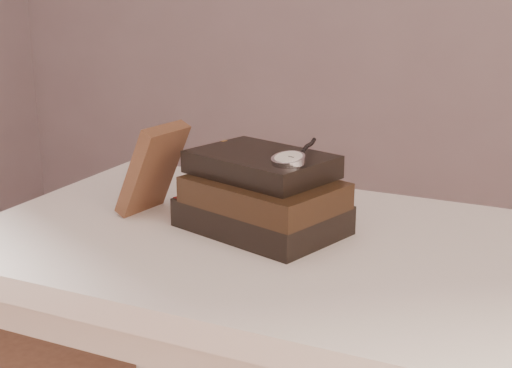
% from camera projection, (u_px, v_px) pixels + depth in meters
% --- Properties ---
extents(table, '(1.00, 0.60, 0.75)m').
position_uv_depth(table, '(289.00, 294.00, 1.17)').
color(table, white).
rests_on(table, ground).
extents(book_stack, '(0.28, 0.24, 0.12)m').
position_uv_depth(book_stack, '(262.00, 196.00, 1.16)').
color(book_stack, black).
rests_on(book_stack, table).
extents(journal, '(0.10, 0.11, 0.16)m').
position_uv_depth(journal, '(153.00, 169.00, 1.24)').
color(journal, '#47291B').
rests_on(journal, table).
extents(pocket_watch, '(0.06, 0.16, 0.02)m').
position_uv_depth(pocket_watch, '(290.00, 158.00, 1.10)').
color(pocket_watch, silver).
rests_on(pocket_watch, book_stack).
extents(eyeglasses, '(0.13, 0.14, 0.05)m').
position_uv_depth(eyeglasses, '(256.00, 168.00, 1.28)').
color(eyeglasses, silver).
rests_on(eyeglasses, book_stack).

